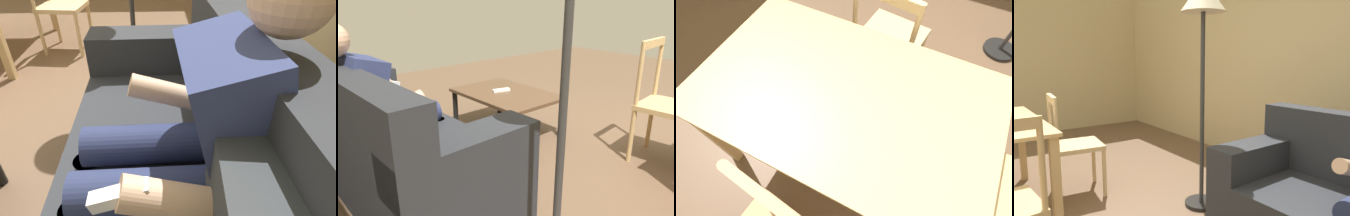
{
  "view_description": "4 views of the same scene",
  "coord_description": "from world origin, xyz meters",
  "views": [
    {
      "loc": [
        2.06,
        1.63,
        1.16
      ],
      "look_at": [
        1.39,
        1.66,
        0.7
      ],
      "focal_mm": 29.02,
      "sensor_mm": 36.0,
      "label": 1
    },
    {
      "loc": [
        -0.72,
        2.44,
        1.26
      ],
      "look_at": [
        1.5,
        0.5,
        0.24
      ],
      "focal_mm": 34.5,
      "sensor_mm": 36.0,
      "label": 2
    },
    {
      "loc": [
        -0.52,
        -0.6,
        1.68
      ],
      "look_at": [
        -0.8,
        -0.04,
        0.6
      ],
      "focal_mm": 25.9,
      "sensor_mm": 36.0,
      "label": 3
    },
    {
      "loc": [
        2.0,
        -0.15,
        1.23
      ],
      "look_at": [
        0.3,
        1.08,
        0.9
      ],
      "focal_mm": 33.74,
      "sensor_mm": 36.0,
      "label": 4
    }
  ],
  "objects": [
    {
      "name": "dining_table",
      "position": [
        -0.8,
        -0.04,
        0.64
      ],
      "size": [
        1.41,
        0.87,
        0.75
      ],
      "color": "tan",
      "rests_on": "ground_plane"
    },
    {
      "name": "ground_plane",
      "position": [
        0.0,
        0.0,
        0.0
      ],
      "size": [
        9.2,
        9.2,
        0.0
      ],
      "primitive_type": "plane",
      "color": "brown"
    },
    {
      "name": "dining_chair_near_wall",
      "position": [
        -0.81,
        0.66,
        0.45
      ],
      "size": [
        0.46,
        0.46,
        0.92
      ],
      "color": "#D1B27F",
      "rests_on": "ground_plane"
    }
  ]
}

